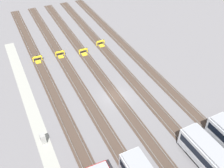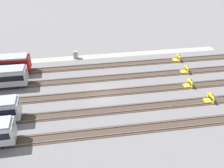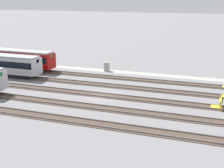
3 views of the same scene
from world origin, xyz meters
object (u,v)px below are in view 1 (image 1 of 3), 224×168
bumper_stop_nearest_track (38,60)px  bumper_stop_near_inner_track (60,54)px  bumper_stop_far_inner_track (101,44)px  bumper_stop_middle_track (84,52)px  electrical_cabinet (43,138)px

bumper_stop_nearest_track → bumper_stop_near_inner_track: same height
bumper_stop_nearest_track → bumper_stop_far_inner_track: same height
bumper_stop_middle_track → electrical_cabinet: 24.11m
bumper_stop_far_inner_track → electrical_cabinet: size_ratio=1.25×
bumper_stop_near_inner_track → bumper_stop_middle_track: bearing=74.9°
bumper_stop_far_inner_track → electrical_cabinet: (21.44, -18.59, 0.29)m
bumper_stop_far_inner_track → bumper_stop_nearest_track: bearing=-88.9°
bumper_stop_middle_track → electrical_cabinet: size_ratio=1.25×
bumper_stop_near_inner_track → bumper_stop_middle_track: 4.98m
bumper_stop_nearest_track → bumper_stop_middle_track: bearing=81.7°
bumper_stop_nearest_track → bumper_stop_middle_track: size_ratio=1.00×
bumper_stop_nearest_track → electrical_cabinet: electrical_cabinet is taller
bumper_stop_far_inner_track → electrical_cabinet: bearing=-40.9°
bumper_stop_near_inner_track → electrical_cabinet: (21.06, -8.99, 0.29)m
bumper_stop_middle_track → bumper_stop_far_inner_track: bearing=109.2°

